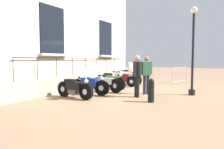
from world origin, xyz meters
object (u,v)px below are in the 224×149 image
object	(u,v)px
motorcycle_white	(107,83)
motorcycle_green	(112,81)
motorcycle_black	(75,88)
bollard	(151,90)
pedestrian_standing	(146,73)
pedestrian_walking	(137,73)
motorcycle_blue	(89,85)
motorcycle_maroon	(121,79)
motorcycle_silver	(128,78)
lamppost	(193,50)
crowd_barrier	(180,75)

from	to	relation	value
motorcycle_white	motorcycle_green	xyz separation A→B (m)	(-0.28, 1.00, -0.01)
motorcycle_black	motorcycle_white	size ratio (longest dim) A/B	1.00
motorcycle_black	bollard	world-z (taller)	motorcycle_black
motorcycle_black	motorcycle_green	distance (m)	3.17
pedestrian_standing	pedestrian_walking	xyz separation A→B (m)	(-0.07, -0.91, 0.02)
motorcycle_blue	motorcycle_maroon	world-z (taller)	motorcycle_maroon
motorcycle_black	motorcycle_maroon	distance (m)	4.28
motorcycle_green	motorcycle_silver	xyz separation A→B (m)	(0.01, 2.05, 0.01)
lamppost	motorcycle_blue	bearing A→B (deg)	-152.41
crowd_barrier	bollard	xyz separation A→B (m)	(0.34, -6.67, -0.12)
motorcycle_green	lamppost	world-z (taller)	lamppost
motorcycle_white	motorcycle_maroon	size ratio (longest dim) A/B	0.97
motorcycle_blue	motorcycle_green	size ratio (longest dim) A/B	1.03
motorcycle_white	pedestrian_standing	distance (m)	2.05
motorcycle_white	motorcycle_blue	bearing A→B (deg)	-100.74
motorcycle_blue	lamppost	bearing A→B (deg)	27.59
lamppost	crowd_barrier	xyz separation A→B (m)	(-1.39, 4.31, -1.41)
crowd_barrier	pedestrian_standing	bearing A→B (deg)	-94.93
lamppost	pedestrian_standing	size ratio (longest dim) A/B	2.24
lamppost	bollard	size ratio (longest dim) A/B	4.36
crowd_barrier	pedestrian_standing	size ratio (longest dim) A/B	1.13
motorcycle_blue	bollard	xyz separation A→B (m)	(2.96, -0.27, 0.01)
bollard	pedestrian_walking	world-z (taller)	pedestrian_walking
motorcycle_white	crowd_barrier	size ratio (longest dim) A/B	0.99
motorcycle_silver	lamppost	distance (m)	4.84
motorcycle_green	crowd_barrier	world-z (taller)	crowd_barrier
lamppost	pedestrian_standing	distance (m)	2.22
motorcycle_white	pedestrian_standing	bearing A→B (deg)	5.27
motorcycle_green	motorcycle_white	bearing A→B (deg)	-74.34
motorcycle_blue	pedestrian_walking	xyz separation A→B (m)	(2.11, 0.43, 0.56)
motorcycle_green	bollard	size ratio (longest dim) A/B	2.20
motorcycle_white	motorcycle_silver	xyz separation A→B (m)	(-0.27, 3.05, 0.00)
motorcycle_green	crowd_barrier	xyz separation A→B (m)	(2.68, 4.24, 0.15)
pedestrian_standing	pedestrian_walking	distance (m)	0.91
lamppost	pedestrian_standing	bearing A→B (deg)	-157.47
motorcycle_white	crowd_barrier	world-z (taller)	motorcycle_white
lamppost	crowd_barrier	world-z (taller)	lamppost
crowd_barrier	pedestrian_standing	xyz separation A→B (m)	(-0.44, -5.07, 0.40)
motorcycle_silver	pedestrian_walking	world-z (taller)	pedestrian_walking
bollard	pedestrian_walking	bearing A→B (deg)	140.53
motorcycle_black	lamppost	world-z (taller)	lamppost
motorcycle_black	bollard	bearing A→B (deg)	14.08
motorcycle_black	motorcycle_silver	world-z (taller)	motorcycle_black
motorcycle_black	motorcycle_blue	bearing A→B (deg)	90.94
bollard	motorcycle_white	bearing A→B (deg)	152.49
motorcycle_black	pedestrian_standing	bearing A→B (deg)	47.26
motorcycle_white	motorcycle_green	world-z (taller)	motorcycle_white
motorcycle_white	bollard	distance (m)	3.09
motorcycle_blue	motorcycle_maroon	size ratio (longest dim) A/B	1.00
lamppost	pedestrian_walking	xyz separation A→B (m)	(-1.91, -1.67, -0.99)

